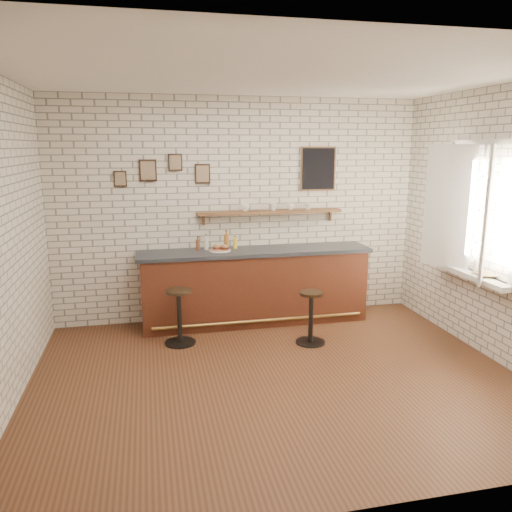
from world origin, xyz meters
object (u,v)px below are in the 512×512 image
at_px(bar_stool_left, 179,315).
at_px(shelf_cup_a, 245,208).
at_px(bar_counter, 255,286).
at_px(ciabatta_sandwich, 221,247).
at_px(sandwich_plate, 220,251).
at_px(book_lower, 479,275).
at_px(bitters_bottle_white, 206,243).
at_px(shelf_cup_d, 308,206).
at_px(shelf_cup_c, 290,207).
at_px(shelf_cup_b, 273,207).
at_px(bitters_bottle_amber, 226,241).
at_px(condiment_bottle_yellow, 235,243).
at_px(bar_stool_right, 311,316).
at_px(bitters_bottle_brown, 198,244).
at_px(book_upper, 480,274).

xyz_separation_m(bar_stool_left, shelf_cup_a, (0.96, 0.76, 1.18)).
bearing_deg(bar_counter, ciabatta_sandwich, 179.34).
distance_m(sandwich_plate, book_lower, 3.14).
distance_m(ciabatta_sandwich, book_lower, 3.13).
distance_m(ciabatta_sandwich, bitters_bottle_white, 0.22).
relative_size(bitters_bottle_white, shelf_cup_d, 2.26).
bearing_deg(ciabatta_sandwich, shelf_cup_c, 11.08).
bearing_deg(bar_counter, shelf_cup_b, 33.96).
height_order(bitters_bottle_amber, shelf_cup_a, shelf_cup_a).
xyz_separation_m(condiment_bottle_yellow, bar_stool_right, (0.75, -1.01, -0.74)).
relative_size(bitters_bottle_amber, condiment_bottle_yellow, 1.47).
bearing_deg(book_lower, condiment_bottle_yellow, 134.84).
xyz_separation_m(ciabatta_sandwich, condiment_bottle_yellow, (0.21, 0.12, 0.03)).
relative_size(bitters_bottle_brown, book_upper, 0.87).
relative_size(shelf_cup_a, shelf_cup_c, 1.08).
bearing_deg(shelf_cup_a, bar_stool_left, -176.58).
distance_m(ciabatta_sandwich, bar_stool_right, 1.49).
height_order(shelf_cup_a, book_lower, shelf_cup_a).
bearing_deg(book_lower, bar_counter, 134.10).
height_order(bar_stool_right, shelf_cup_b, shelf_cup_b).
distance_m(bar_stool_left, shelf_cup_b, 1.96).
distance_m(bar_counter, condiment_bottle_yellow, 0.64).
bearing_deg(bitters_bottle_amber, bar_counter, -19.10).
height_order(ciabatta_sandwich, bar_stool_left, ciabatta_sandwich).
bearing_deg(bar_stool_right, shelf_cup_d, 74.78).
height_order(ciabatta_sandwich, bitters_bottle_brown, bitters_bottle_brown).
bearing_deg(condiment_bottle_yellow, book_lower, -34.59).
distance_m(bar_counter, shelf_cup_b, 1.10).
height_order(ciabatta_sandwich, book_lower, ciabatta_sandwich).
distance_m(bar_counter, book_upper, 2.79).
bearing_deg(shelf_cup_b, book_upper, -93.36).
relative_size(bitters_bottle_white, shelf_cup_a, 1.67).
relative_size(bitters_bottle_white, bar_stool_left, 0.31).
height_order(sandwich_plate, book_lower, sandwich_plate).
bearing_deg(condiment_bottle_yellow, shelf_cup_a, 26.33).
bearing_deg(shelf_cup_d, book_upper, -49.19).
height_order(condiment_bottle_yellow, bar_stool_left, condiment_bottle_yellow).
distance_m(bitters_bottle_amber, condiment_bottle_yellow, 0.12).
relative_size(sandwich_plate, book_lower, 1.28).
height_order(condiment_bottle_yellow, shelf_cup_b, shelf_cup_b).
bearing_deg(shelf_cup_d, bitters_bottle_white, -174.65).
bearing_deg(bar_counter, condiment_bottle_yellow, 152.80).
xyz_separation_m(bar_counter, bitters_bottle_amber, (-0.36, 0.13, 0.61)).
xyz_separation_m(shelf_cup_b, shelf_cup_d, (0.50, 0.00, -0.00)).
bearing_deg(ciabatta_sandwich, book_upper, -30.95).
distance_m(bitters_bottle_brown, book_upper, 3.45).
bearing_deg(shelf_cup_c, sandwich_plate, 112.01).
relative_size(bar_counter, condiment_bottle_yellow, 17.93).
distance_m(shelf_cup_a, shelf_cup_c, 0.63).
bearing_deg(sandwich_plate, condiment_bottle_yellow, 28.47).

